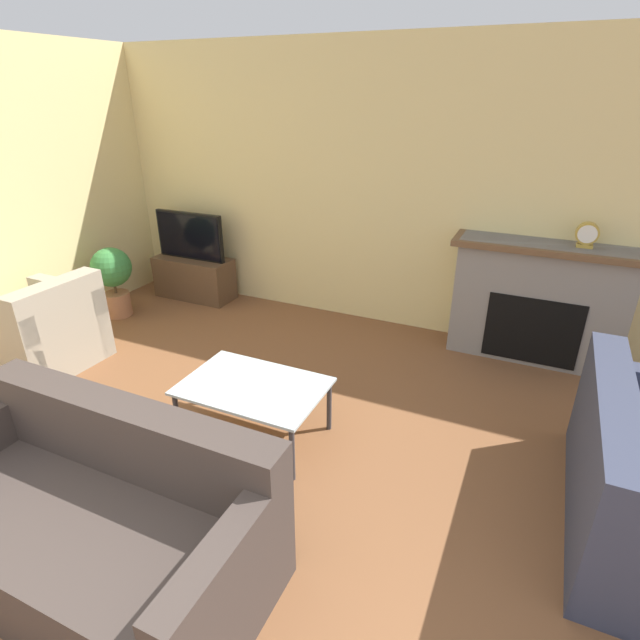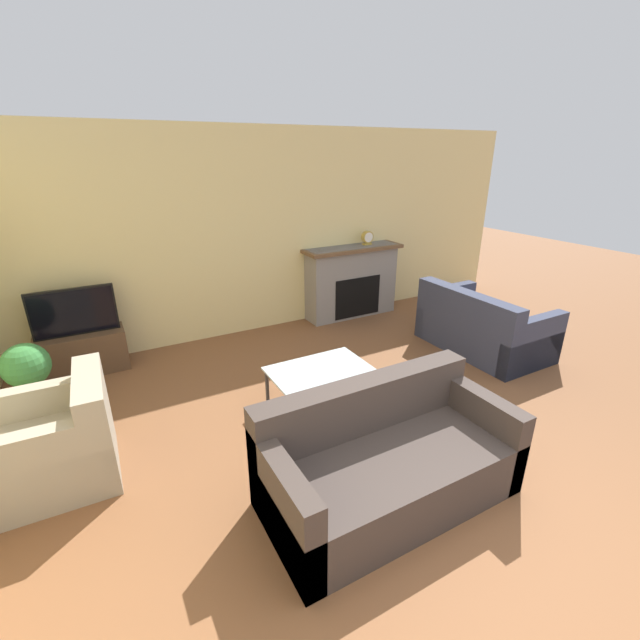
# 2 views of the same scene
# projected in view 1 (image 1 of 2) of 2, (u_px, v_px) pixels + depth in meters

# --- Properties ---
(wall_back) EXTENTS (8.97, 0.06, 2.70)m
(wall_back) POSITION_uv_depth(u_px,v_px,m) (384.00, 191.00, 4.80)
(wall_back) COLOR beige
(wall_back) RESTS_ON ground_plane
(fireplace) EXTENTS (1.53, 0.43, 1.07)m
(fireplace) POSITION_uv_depth(u_px,v_px,m) (538.00, 300.00, 4.38)
(fireplace) COLOR gray
(fireplace) RESTS_ON ground_plane
(tv_stand) EXTENTS (0.92, 0.38, 0.47)m
(tv_stand) POSITION_uv_depth(u_px,v_px,m) (195.00, 278.00, 5.84)
(tv_stand) COLOR brown
(tv_stand) RESTS_ON ground_plane
(tv) EXTENTS (0.86, 0.06, 0.53)m
(tv) POSITION_uv_depth(u_px,v_px,m) (190.00, 236.00, 5.62)
(tv) COLOR black
(tv) RESTS_ON tv_stand
(couch_sectional) EXTENTS (1.81, 0.87, 0.82)m
(couch_sectional) POSITION_uv_depth(u_px,v_px,m) (97.00, 524.00, 2.47)
(couch_sectional) COLOR #3D332D
(couch_sectional) RESTS_ON ground_plane
(armchair_by_window) EXTENTS (0.86, 0.84, 0.82)m
(armchair_by_window) POSITION_uv_depth(u_px,v_px,m) (43.00, 334.00, 4.36)
(armchair_by_window) COLOR #9E937F
(armchair_by_window) RESTS_ON ground_plane
(coffee_table) EXTENTS (0.96, 0.65, 0.42)m
(coffee_table) POSITION_uv_depth(u_px,v_px,m) (253.00, 390.00, 3.40)
(coffee_table) COLOR #333338
(coffee_table) RESTS_ON ground_plane
(potted_plant) EXTENTS (0.41, 0.41, 0.75)m
(potted_plant) POSITION_uv_depth(u_px,v_px,m) (113.00, 275.00, 5.26)
(potted_plant) COLOR #AD704C
(potted_plant) RESTS_ON ground_plane
(mantel_clock) EXTENTS (0.18, 0.07, 0.21)m
(mantel_clock) POSITION_uv_depth(u_px,v_px,m) (587.00, 235.00, 4.02)
(mantel_clock) COLOR #B79338
(mantel_clock) RESTS_ON fireplace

